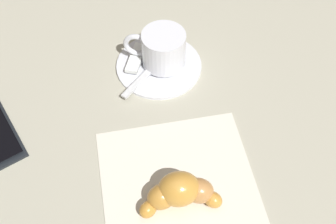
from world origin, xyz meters
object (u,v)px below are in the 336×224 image
Objects in this scene: saucer at (159,65)px; croissant at (179,192)px; teaspoon at (160,59)px; napkin at (179,186)px; espresso_cup at (162,48)px; sugar_packet at (136,58)px.

croissant reaches higher than saucer.
napkin is at bearing 160.10° from teaspoon.
saucer is 1.56× the size of espresso_cup.
teaspoon is at bearing 41.55° from espresso_cup.
teaspoon is 0.20m from napkin.
sugar_packet reaches higher than saucer.
espresso_cup is 0.81× the size of croissant.
croissant is at bearing 159.98° from saucer.
saucer is 0.20m from napkin.
napkin is at bearing 159.17° from espresso_cup.
saucer is at bearing -19.22° from napkin.
napkin is 1.89× the size of croissant.
teaspoon is at bearing -54.48° from saucer.
sugar_packet is at bearing 57.35° from espresso_cup.
saucer is 1.27× the size of croissant.
sugar_packet is 0.23m from croissant.
espresso_cup is 0.67× the size of teaspoon.
teaspoon is at bearing -20.63° from croissant.
teaspoon is at bearing 99.16° from sugar_packet.
teaspoon is 0.22m from croissant.
croissant is at bearing 28.39° from sugar_packet.
sugar_packet is at bearing -11.80° from croissant.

